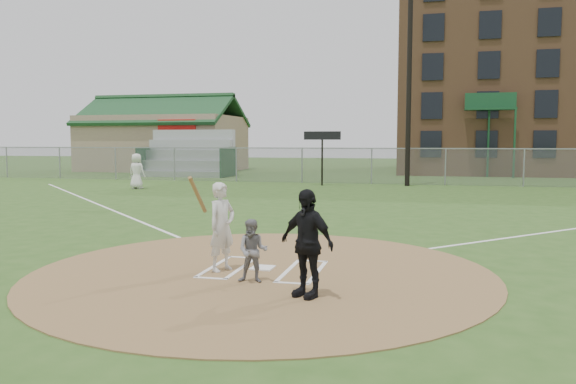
% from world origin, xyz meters
% --- Properties ---
extents(ground, '(140.00, 140.00, 0.00)m').
position_xyz_m(ground, '(0.00, 0.00, 0.00)').
color(ground, '#2E511B').
rests_on(ground, ground).
extents(dirt_circle, '(8.40, 8.40, 0.02)m').
position_xyz_m(dirt_circle, '(0.00, 0.00, 0.01)').
color(dirt_circle, olive).
rests_on(dirt_circle, ground).
extents(home_plate, '(0.42, 0.42, 0.03)m').
position_xyz_m(home_plate, '(-0.06, 0.20, 0.03)').
color(home_plate, white).
rests_on(home_plate, dirt_circle).
extents(foul_line_third, '(17.04, 17.04, 0.01)m').
position_xyz_m(foul_line_third, '(-9.00, 9.00, 0.01)').
color(foul_line_third, white).
rests_on(foul_line_third, ground).
extents(catcher, '(0.56, 0.45, 1.07)m').
position_xyz_m(catcher, '(0.07, -0.82, 0.56)').
color(catcher, slate).
rests_on(catcher, dirt_circle).
extents(umpire, '(1.05, 0.81, 1.66)m').
position_xyz_m(umpire, '(1.13, -1.46, 0.85)').
color(umpire, black).
rests_on(umpire, dirt_circle).
extents(ondeck_player, '(0.92, 0.64, 1.78)m').
position_xyz_m(ondeck_player, '(-11.19, 15.88, 0.89)').
color(ondeck_player, white).
rests_on(ondeck_player, ground).
extents(batters_boxes, '(2.08, 1.88, 0.01)m').
position_xyz_m(batters_boxes, '(0.00, 0.15, 0.03)').
color(batters_boxes, white).
rests_on(batters_boxes, dirt_circle).
extents(batter_at_plate, '(0.67, 1.05, 1.78)m').
position_xyz_m(batter_at_plate, '(-0.73, -0.13, 0.84)').
color(batter_at_plate, silver).
rests_on(batter_at_plate, dirt_circle).
extents(outfield_fence, '(56.08, 0.08, 2.03)m').
position_xyz_m(outfield_fence, '(0.00, 22.00, 1.02)').
color(outfield_fence, slate).
rests_on(outfield_fence, ground).
extents(bleachers, '(6.08, 3.20, 3.20)m').
position_xyz_m(bleachers, '(-13.00, 26.20, 1.59)').
color(bleachers, '#B7BABF').
rests_on(bleachers, ground).
extents(clubhouse, '(12.20, 8.71, 6.23)m').
position_xyz_m(clubhouse, '(-18.00, 32.99, 2.39)').
color(clubhouse, tan).
rests_on(clubhouse, ground).
extents(light_pole, '(1.20, 0.30, 12.22)m').
position_xyz_m(light_pole, '(2.00, 21.00, 6.61)').
color(light_pole, black).
rests_on(light_pole, ground).
extents(scoreboard_sign, '(2.00, 0.10, 2.93)m').
position_xyz_m(scoreboard_sign, '(-2.50, 20.20, 2.39)').
color(scoreboard_sign, black).
rests_on(scoreboard_sign, ground).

